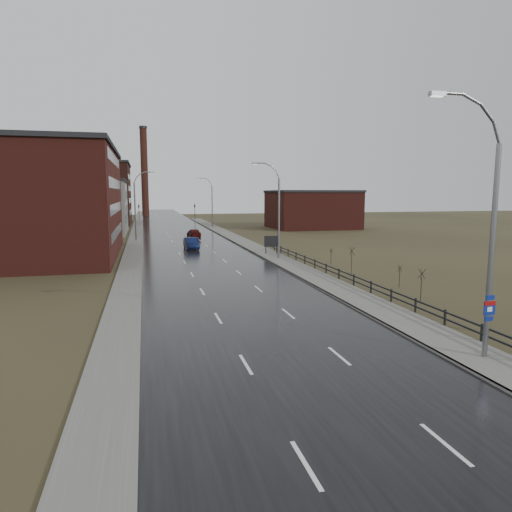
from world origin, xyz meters
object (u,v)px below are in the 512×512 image
car_far (194,233)px  streetlight_main (487,232)px  billboard (271,242)px  car_near (191,244)px

car_far → streetlight_main: bearing=91.4°
car_far → billboard: bearing=101.7°
billboard → car_near: billboard is taller
streetlight_main → car_far: streetlight_main is taller
billboard → streetlight_main: bearing=-90.9°
billboard → car_far: bearing=106.3°
streetlight_main → car_far: (-6.63, 63.13, -5.24)m
car_near → car_far: 16.87m
streetlight_main → car_near: size_ratio=2.49×
streetlight_main → car_far: size_ratio=2.52×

